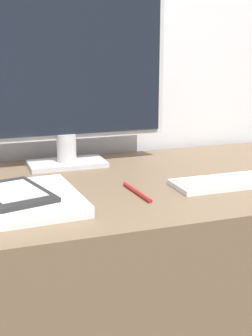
{
  "coord_description": "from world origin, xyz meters",
  "views": [
    {
      "loc": [
        -0.26,
        -0.75,
        1.04
      ],
      "look_at": [
        0.05,
        0.13,
        0.79
      ],
      "focal_mm": 50.0,
      "sensor_mm": 36.0,
      "label": 1
    }
  ],
  "objects": [
    {
      "name": "laptop",
      "position": [
        -0.2,
        0.14,
        0.74
      ],
      "size": [
        0.31,
        0.26,
        0.02
      ],
      "color": "silver",
      "rests_on": "desk"
    },
    {
      "name": "keyboard",
      "position": [
        0.31,
        0.13,
        0.74
      ],
      "size": [
        0.28,
        0.1,
        0.01
      ],
      "color": "silver",
      "rests_on": "desk"
    },
    {
      "name": "monitor",
      "position": [
        -0.01,
        0.43,
        0.97
      ],
      "size": [
        0.54,
        0.11,
        0.44
      ],
      "color": "#B7B7BC",
      "rests_on": "desk"
    },
    {
      "name": "ereader",
      "position": [
        -0.18,
        0.14,
        0.76
      ],
      "size": [
        0.16,
        0.2,
        0.01
      ],
      "color": "black",
      "rests_on": "laptop"
    },
    {
      "name": "desk",
      "position": [
        0.0,
        0.23,
        0.37
      ],
      "size": [
        1.31,
        0.58,
        0.73
      ],
      "color": "brown",
      "rests_on": "ground_plane"
    },
    {
      "name": "pen",
      "position": [
        0.08,
        0.14,
        0.73
      ],
      "size": [
        0.02,
        0.13,
        0.01
      ],
      "color": "maroon",
      "rests_on": "desk"
    }
  ]
}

